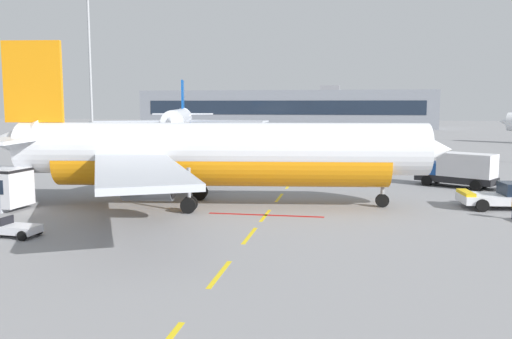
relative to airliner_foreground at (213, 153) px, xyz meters
name	(u,v)px	position (x,y,z in m)	size (l,w,h in m)	color
apron_paint_markings	(292,181)	(4.37, 13.59, -3.95)	(8.00, 96.58, 0.01)	yellow
airliner_foreground	(213,153)	(0.00, 0.00, 0.00)	(34.81, 34.35, 12.20)	white
pushback_tug	(506,196)	(21.25, 2.70, -3.05)	(6.25, 3.66, 2.08)	silver
airliner_far_center	(179,121)	(-23.73, 64.06, 0.19)	(35.14, 36.05, 12.77)	silver
fuel_service_truck	(459,169)	(19.74, 12.74, -2.30)	(7.22, 5.71, 3.14)	black
apron_light_mast_near	(90,54)	(-28.49, 37.21, 10.88)	(1.80, 1.80, 23.71)	slate
terminal_satellite	(287,109)	(-10.73, 136.13, 1.90)	(91.16, 23.98, 13.27)	gray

